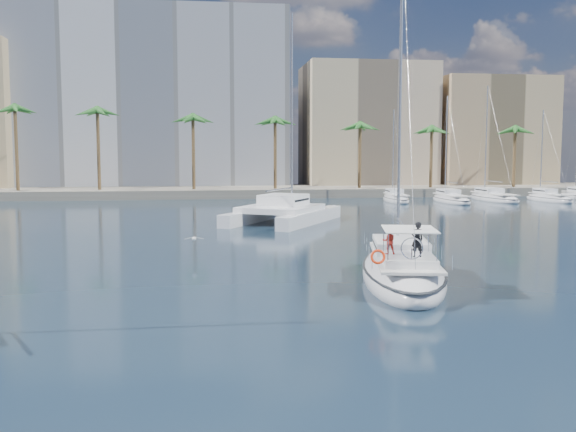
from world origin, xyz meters
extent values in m
plane|color=black|center=(0.00, 0.00, 0.00)|extent=(160.00, 160.00, 0.00)
cube|color=gray|center=(0.00, 61.00, 0.60)|extent=(120.00, 14.00, 1.20)
cube|color=silver|center=(-12.00, 73.00, 14.00)|extent=(42.00, 16.00, 28.00)
cube|color=#C4AA8D|center=(22.00, 70.00, 10.00)|extent=(20.00, 14.00, 20.00)
cube|color=tan|center=(42.00, 68.00, 9.00)|extent=(18.00, 12.00, 18.00)
cylinder|color=brown|center=(0.00, 57.00, 5.25)|extent=(0.44, 0.44, 10.50)
sphere|color=#276425|center=(0.00, 57.00, 10.50)|extent=(3.60, 3.60, 3.60)
cylinder|color=brown|center=(34.00, 57.00, 5.25)|extent=(0.44, 0.44, 10.50)
sphere|color=#276425|center=(34.00, 57.00, 10.50)|extent=(3.60, 3.60, 3.60)
ellipsoid|color=silver|center=(5.26, -1.81, 0.36)|extent=(6.14, 12.39, 2.46)
ellipsoid|color=black|center=(5.26, -1.81, 0.71)|extent=(6.20, 12.51, 0.18)
cube|color=silver|center=(5.21, -2.03, 1.30)|extent=(4.46, 9.26, 0.12)
cube|color=white|center=(5.49, -0.69, 1.66)|extent=(3.29, 4.32, 0.60)
cube|color=black|center=(5.49, -0.69, 1.68)|extent=(3.21, 3.88, 0.14)
cylinder|color=#B7BABF|center=(5.77, 0.65, 9.14)|extent=(0.15, 0.15, 15.56)
cylinder|color=#B7BABF|center=(5.28, -1.69, 2.86)|extent=(1.09, 4.71, 0.11)
cube|color=white|center=(4.74, -4.26, 1.54)|extent=(2.81, 3.37, 0.36)
cube|color=white|center=(4.72, -4.37, 2.91)|extent=(2.81, 3.37, 0.04)
torus|color=silver|center=(4.50, -5.38, 2.21)|extent=(0.95, 0.25, 0.96)
torus|color=#F4320C|center=(2.99, -5.53, 1.91)|extent=(0.66, 0.32, 0.64)
imported|color=black|center=(4.97, -4.70, 2.49)|extent=(0.61, 0.45, 1.54)
imported|color=red|center=(3.98, -3.75, 2.31)|extent=(0.63, 0.52, 1.19)
cube|color=silver|center=(0.67, 26.56, 0.55)|extent=(7.56, 11.68, 1.10)
cube|color=silver|center=(5.17, 23.91, 0.55)|extent=(7.56, 11.68, 1.10)
cube|color=white|center=(2.59, 24.68, 1.30)|extent=(8.61, 9.05, 0.50)
cube|color=white|center=(2.92, 25.23, 2.00)|extent=(5.00, 5.11, 1.00)
cube|color=black|center=(2.92, 25.23, 2.05)|extent=(4.76, 4.68, 0.18)
cylinder|color=#B7BABF|center=(3.90, 26.89, 10.07)|extent=(0.18, 0.18, 17.13)
ellipsoid|color=silver|center=(-4.78, 7.10, 1.11)|extent=(0.23, 0.45, 0.21)
sphere|color=silver|center=(-4.78, 7.31, 1.13)|extent=(0.12, 0.12, 0.12)
cube|color=gray|center=(-5.10, 7.10, 1.14)|extent=(0.51, 0.19, 0.12)
cube|color=gray|center=(-4.46, 7.10, 1.14)|extent=(0.51, 0.19, 0.12)
camera|label=1|loc=(-4.25, -31.25, 6.28)|focal=40.00mm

